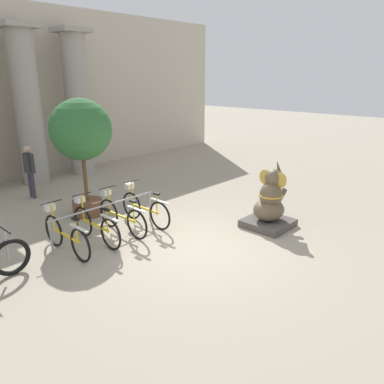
{
  "coord_description": "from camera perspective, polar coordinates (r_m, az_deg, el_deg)",
  "views": [
    {
      "loc": [
        -5.56,
        -5.0,
        3.61
      ],
      "look_at": [
        0.52,
        0.64,
        1.0
      ],
      "focal_mm": 35.0,
      "sensor_mm": 36.0,
      "label": 1
    }
  ],
  "objects": [
    {
      "name": "column_middle",
      "position": [
        13.81,
        -23.81,
        11.92
      ],
      "size": [
        1.11,
        1.11,
        5.16
      ],
      "color": "gray",
      "rests_on": "ground_plane"
    },
    {
      "name": "bicycle_1",
      "position": [
        8.63,
        -14.54,
        -4.84
      ],
      "size": [
        0.48,
        1.8,
        1.04
      ],
      "color": "black",
      "rests_on": "ground_plane"
    },
    {
      "name": "bike_rack",
      "position": [
        8.85,
        -13.07,
        -3.05
      ],
      "size": [
        2.78,
        0.05,
        0.77
      ],
      "color": "gray",
      "rests_on": "ground_plane"
    },
    {
      "name": "bicycle_3",
      "position": [
        9.45,
        -7.28,
        -2.42
      ],
      "size": [
        0.48,
        1.8,
        1.04
      ],
      "color": "black",
      "rests_on": "ground_plane"
    },
    {
      "name": "bicycle_0",
      "position": [
        8.29,
        -18.73,
        -6.16
      ],
      "size": [
        0.48,
        1.8,
        1.04
      ],
      "color": "black",
      "rests_on": "ground_plane"
    },
    {
      "name": "potted_tree",
      "position": [
        9.98,
        -16.51,
        8.36
      ],
      "size": [
        1.56,
        1.56,
        3.07
      ],
      "color": "brown",
      "rests_on": "ground_plane"
    },
    {
      "name": "bicycle_2",
      "position": [
        9.01,
        -10.72,
        -3.59
      ],
      "size": [
        0.48,
        1.8,
        1.04
      ],
      "color": "black",
      "rests_on": "ground_plane"
    },
    {
      "name": "column_right",
      "position": [
        14.66,
        -17.01,
        12.87
      ],
      "size": [
        1.11,
        1.11,
        5.16
      ],
      "color": "gray",
      "rests_on": "ground_plane"
    },
    {
      "name": "elephant_statue",
      "position": [
        9.38,
        11.79,
        -1.86
      ],
      "size": [
        1.07,
        1.07,
        1.68
      ],
      "color": "#4C4742",
      "rests_on": "ground_plane"
    },
    {
      "name": "person_pedestrian",
      "position": [
        12.24,
        -23.53,
        3.48
      ],
      "size": [
        0.21,
        0.47,
        1.61
      ],
      "color": "#383342",
      "rests_on": "ground_plane"
    },
    {
      "name": "ground_plane",
      "position": [
        8.31,
        0.81,
        -8.31
      ],
      "size": [
        60.0,
        60.0,
        0.0
      ],
      "primitive_type": "plane",
      "color": "#9E937F"
    },
    {
      "name": "building_facade",
      "position": [
        14.71,
        -25.63,
        13.44
      ],
      "size": [
        20.0,
        0.2,
        6.0
      ],
      "color": "#BCB29E",
      "rests_on": "ground_plane"
    }
  ]
}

